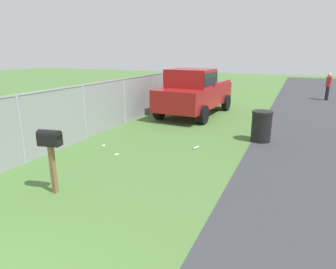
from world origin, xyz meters
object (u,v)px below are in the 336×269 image
at_px(trash_bin, 261,126).
at_px(pedestrian, 328,85).
at_px(mailbox, 50,143).
at_px(pickup_truck, 194,91).

xyz_separation_m(trash_bin, pedestrian, (10.37, -2.58, 0.42)).
relative_size(trash_bin, pedestrian, 0.62).
height_order(mailbox, trash_bin, mailbox).
bearing_deg(pickup_truck, trash_bin, 51.14).
relative_size(mailbox, pedestrian, 0.84).
bearing_deg(trash_bin, pickup_truck, 47.78).
distance_m(trash_bin, pedestrian, 10.69).
height_order(mailbox, pedestrian, pedestrian).
bearing_deg(pickup_truck, mailbox, 2.74).
distance_m(mailbox, pedestrian, 16.93).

